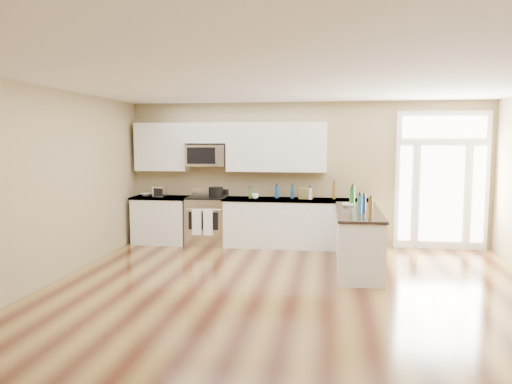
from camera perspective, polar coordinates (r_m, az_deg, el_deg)
ground at (r=6.17m, az=3.80°, el=-13.46°), size 8.00×8.00×0.00m
room_shell at (r=5.84m, az=3.91°, el=2.59°), size 8.00×8.00×8.00m
back_cabinet_left at (r=10.19m, az=-10.78°, el=-3.32°), size 1.10×0.66×0.94m
back_cabinet_right at (r=9.65m, az=4.66°, el=-3.75°), size 2.85×0.66×0.94m
peninsula_cabinet at (r=8.22m, az=11.56°, el=-5.54°), size 0.69×2.32×0.94m
upper_cabinet_left at (r=10.21m, az=-10.72°, el=5.08°), size 1.04×0.33×0.95m
upper_cabinet_right at (r=9.70m, az=2.34°, el=5.14°), size 1.94×0.33×0.95m
upper_cabinet_short at (r=9.94m, az=-5.65°, el=6.72°), size 0.82×0.33×0.40m
microwave at (r=9.91m, az=-5.68°, el=4.18°), size 0.78×0.41×0.42m
entry_door at (r=10.01m, az=20.45°, el=1.24°), size 1.70×0.10×2.60m
kitchen_range at (r=9.91m, az=-5.60°, el=-3.25°), size 0.76×0.68×1.08m
stockpot at (r=9.73m, az=-4.62°, el=0.01°), size 0.34×0.34×0.21m
toaster_oven at (r=10.06m, az=-10.94°, el=0.03°), size 0.27×0.23×0.21m
cardboard_box at (r=9.60m, az=5.73°, el=-0.16°), size 0.28×0.22×0.21m
bowl_left at (r=10.30m, az=-12.41°, el=-0.29°), size 0.23×0.23×0.05m
bowl_peninsula at (r=8.52m, az=10.42°, el=-1.48°), size 0.25×0.25×0.06m
cup_counter at (r=9.53m, az=-0.11°, el=-0.49°), size 0.17×0.17×0.10m
counter_bottles at (r=8.81m, az=8.87°, el=-0.53°), size 2.15×2.44×0.32m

